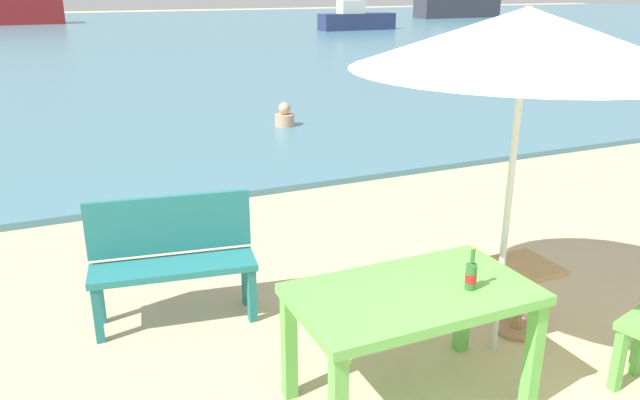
% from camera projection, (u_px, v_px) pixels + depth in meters
% --- Properties ---
extents(sea_water, '(120.00, 50.00, 0.08)m').
position_uv_depth(sea_water, '(89.00, 37.00, 29.13)').
color(sea_water, teal).
rests_on(sea_water, ground_plane).
extents(picnic_table_green, '(1.40, 0.80, 0.76)m').
position_uv_depth(picnic_table_green, '(412.00, 306.00, 3.64)').
color(picnic_table_green, '#60B24C').
rests_on(picnic_table_green, ground_plane).
extents(beer_bottle_amber, '(0.07, 0.07, 0.26)m').
position_uv_depth(beer_bottle_amber, '(471.00, 274.00, 3.58)').
color(beer_bottle_amber, '#2D662D').
rests_on(beer_bottle_amber, picnic_table_green).
extents(patio_umbrella, '(2.10, 2.10, 2.30)m').
position_uv_depth(patio_umbrella, '(526.00, 39.00, 3.69)').
color(patio_umbrella, silver).
rests_on(patio_umbrella, ground_plane).
extents(side_table_wood, '(0.44, 0.44, 0.54)m').
position_uv_depth(side_table_wood, '(521.00, 288.00, 4.50)').
color(side_table_wood, '#9E7A51').
rests_on(side_table_wood, ground_plane).
extents(bench_teal_center, '(1.24, 0.54, 0.95)m').
position_uv_depth(bench_teal_center, '(172.00, 252.00, 4.63)').
color(bench_teal_center, '#237275').
rests_on(bench_teal_center, ground_plane).
extents(swimmer_person, '(0.34, 0.34, 0.41)m').
position_uv_depth(swimmer_person, '(285.00, 117.00, 10.80)').
color(swimmer_person, tan).
rests_on(swimmer_person, sea_water).
extents(boat_sailboat, '(4.05, 1.10, 1.47)m').
position_uv_depth(boat_sailboat, '(356.00, 19.00, 32.65)').
color(boat_sailboat, navy).
rests_on(boat_sailboat, sea_water).
extents(boat_barge, '(6.24, 1.70, 2.27)m').
position_uv_depth(boat_barge, '(456.00, 5.00, 44.08)').
color(boat_barge, '#38383F').
rests_on(boat_barge, sea_water).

